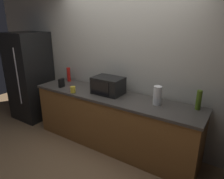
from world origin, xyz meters
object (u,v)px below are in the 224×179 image
Objects in this scene: bottle_hot_sauce at (69,74)px; mug_yellow at (73,90)px; cordless_phone at (61,83)px; refrigerator at (30,77)px; microwave at (108,85)px; paper_towel_roll at (157,95)px; bottle_olive_oil at (199,100)px.

mug_yellow is (0.52, -0.44, -0.08)m from bottle_hot_sauce.
bottle_hot_sauce reaches higher than cordless_phone.
refrigerator is 3.75× the size of microwave.
bottle_hot_sauce is at bearing 175.22° from paper_towel_roll.
bottle_olive_oil is at bearing 15.14° from paper_towel_roll.
refrigerator is 12.00× the size of cordless_phone.
mug_yellow is (-0.50, -0.29, -0.08)m from microwave.
bottle_hot_sauce is 2.53× the size of mug_yellow.
cordless_phone is 2.25m from bottle_olive_oil.
refrigerator reaches higher than bottle_olive_oil.
cordless_phone is at bearing -168.45° from microwave.
cordless_phone is at bearing -173.95° from paper_towel_roll.
microwave reaches higher than cordless_phone.
bottle_olive_oil is 2.54× the size of mug_yellow.
cordless_phone is (1.07, -0.13, 0.07)m from refrigerator.
microwave is 0.83m from paper_towel_roll.
refrigerator is 0.95m from bottle_hot_sauce.
bottle_hot_sauce is at bearing 12.61° from refrigerator.
bottle_olive_oil is (2.23, 0.32, 0.06)m from cordless_phone.
refrigerator is at bearing -178.96° from paper_towel_roll.
bottle_olive_oil is (2.38, -0.01, 0.00)m from bottle_hot_sauce.
bottle_hot_sauce is 1.00× the size of bottle_olive_oil.
cordless_phone is 1.43× the size of mug_yellow.
microwave is at bearing -173.98° from bottle_olive_oil.
refrigerator is 6.67× the size of paper_towel_roll.
microwave reaches higher than bottle_hot_sauce.
refrigerator is at bearing 168.64° from cordless_phone.
paper_towel_roll is 1.86m from bottle_hot_sauce.
mug_yellow is at bearing -167.78° from paper_towel_roll.
microwave and paper_towel_roll have the same top height.
bottle_hot_sauce is at bearing 109.57° from cordless_phone.
paper_towel_roll is at bearing -4.78° from bottle_hot_sauce.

